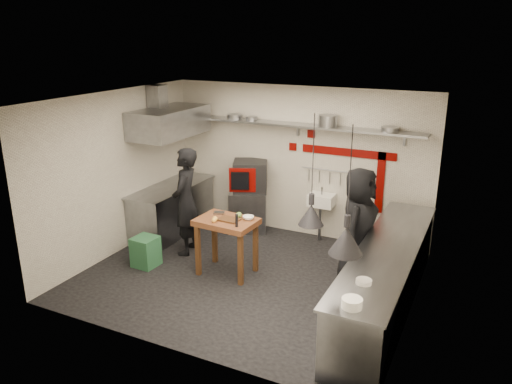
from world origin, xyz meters
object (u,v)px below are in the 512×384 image
at_px(oven_stand, 248,210).
at_px(chef_left, 186,202).
at_px(combi_oven, 250,176).
at_px(chef_right, 358,226).
at_px(green_bin, 146,252).
at_px(prep_table, 227,246).

distance_m(oven_stand, chef_left, 1.58).
distance_m(combi_oven, chef_right, 2.68).
xyz_separation_m(green_bin, chef_left, (0.32, 0.76, 0.69)).
height_order(oven_stand, green_bin, oven_stand).
relative_size(combi_oven, chef_left, 0.34).
bearing_deg(chef_right, oven_stand, 67.06).
relative_size(oven_stand, chef_left, 0.43).
bearing_deg(chef_left, prep_table, 53.41).
relative_size(prep_table, chef_right, 0.51).
bearing_deg(prep_table, combi_oven, 108.61).
height_order(prep_table, chef_right, chef_right).
relative_size(combi_oven, chef_right, 0.35).
bearing_deg(green_bin, oven_stand, 69.53).
relative_size(combi_oven, prep_table, 0.68).
distance_m(chef_left, chef_right, 2.95).
xyz_separation_m(prep_table, chef_left, (-1.02, 0.40, 0.48)).
bearing_deg(chef_right, combi_oven, 66.11).
bearing_deg(chef_left, green_bin, -37.94).
bearing_deg(green_bin, chef_right, 17.47).
bearing_deg(combi_oven, chef_left, -133.98).
relative_size(combi_oven, green_bin, 1.26).
bearing_deg(green_bin, combi_oven, 68.88).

